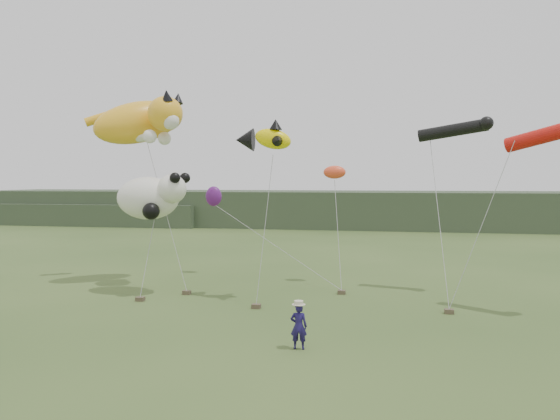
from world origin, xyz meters
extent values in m
plane|color=#385123|center=(0.00, 0.00, 0.00)|extent=(120.00, 120.00, 0.00)
cube|color=#2D3D28|center=(0.00, 45.00, 2.00)|extent=(90.00, 12.00, 4.00)
cube|color=#2D3D28|center=(-30.00, 42.00, 1.25)|extent=(25.00, 8.00, 2.50)
imported|color=#1B134A|center=(0.70, -1.30, 0.72)|extent=(0.55, 0.38, 1.45)
cube|color=brown|center=(-5.72, 5.78, 0.09)|extent=(0.36, 0.28, 0.18)
cube|color=brown|center=(-1.89, 3.73, 0.09)|extent=(0.36, 0.28, 0.18)
cube|color=brown|center=(5.86, 4.35, 0.09)|extent=(0.36, 0.28, 0.18)
cube|color=brown|center=(-7.22, 4.08, 0.09)|extent=(0.36, 0.28, 0.18)
cube|color=brown|center=(1.35, 7.25, 0.09)|extent=(0.36, 0.28, 0.18)
ellipsoid|color=yellow|center=(-9.26, 8.35, 8.28)|extent=(5.16, 4.75, 3.11)
sphere|color=yellow|center=(-7.35, 7.40, 8.57)|extent=(1.72, 1.72, 1.72)
cone|color=black|center=(-7.07, 6.92, 9.38)|extent=(0.53, 0.65, 0.65)
cone|color=black|center=(-6.88, 7.87, 9.38)|extent=(0.53, 0.62, 0.61)
sphere|color=white|center=(-6.97, 7.11, 8.19)|extent=(0.86, 0.86, 0.86)
ellipsoid|color=white|center=(-9.07, 8.06, 7.52)|extent=(1.68, 0.84, 0.52)
sphere|color=white|center=(-7.93, 6.82, 7.43)|extent=(0.67, 0.67, 0.67)
sphere|color=white|center=(-7.73, 8.16, 7.43)|extent=(0.67, 0.67, 0.67)
cylinder|color=yellow|center=(-11.74, 9.11, 8.67)|extent=(1.78, 1.30, 1.04)
ellipsoid|color=#FEE204|center=(-1.52, 5.35, 7.10)|extent=(1.79, 0.80, 1.18)
cone|color=black|center=(-2.88, 5.70, 7.10)|extent=(0.87, 1.08, 1.03)
cone|color=black|center=(-1.40, 5.35, 7.73)|extent=(0.57, 0.57, 0.46)
cone|color=black|center=(-1.17, 4.78, 6.99)|extent=(0.60, 0.64, 0.46)
cone|color=black|center=(-1.17, 5.92, 6.99)|extent=(0.60, 0.64, 0.46)
cylinder|color=black|center=(6.40, 9.02, 7.66)|extent=(3.26, 1.29, 1.03)
sphere|color=black|center=(7.82, 8.51, 7.92)|extent=(0.63, 0.63, 0.63)
cylinder|color=red|center=(9.57, 5.09, 7.11)|extent=(3.17, 2.27, 1.34)
ellipsoid|color=white|center=(-7.61, 5.85, 4.47)|extent=(3.00, 2.00, 2.00)
sphere|color=white|center=(-6.28, 5.52, 4.91)|extent=(1.33, 1.33, 1.33)
sphere|color=black|center=(-5.95, 5.07, 5.41)|extent=(0.49, 0.49, 0.49)
sphere|color=black|center=(-5.83, 6.02, 5.41)|extent=(0.49, 0.49, 0.49)
sphere|color=black|center=(-7.06, 4.96, 3.91)|extent=(0.78, 0.78, 0.78)
sphere|color=black|center=(-8.50, 6.18, 4.02)|extent=(0.78, 0.78, 0.78)
ellipsoid|color=#FC4C29|center=(0.72, 10.10, 5.72)|extent=(1.15, 0.67, 0.67)
ellipsoid|color=#5D1872|center=(-6.23, 11.49, 4.40)|extent=(0.93, 0.62, 1.13)
camera|label=1|loc=(3.39, -17.99, 5.33)|focal=35.00mm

